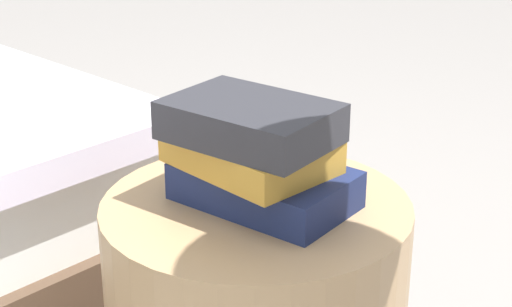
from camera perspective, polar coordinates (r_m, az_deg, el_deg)
book_navy at (r=1.21m, az=0.59°, el=-2.22°), size 0.27×0.19×0.06m
book_ochre at (r=1.20m, az=-0.28°, el=0.19°), size 0.23×0.17×0.05m
book_charcoal at (r=1.16m, az=-0.53°, el=2.28°), size 0.25×0.19×0.06m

